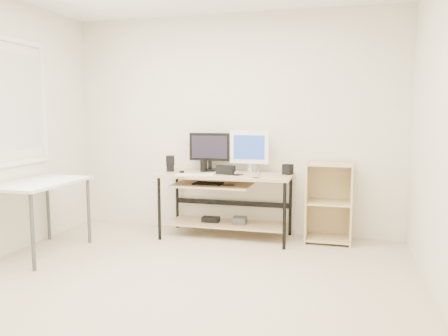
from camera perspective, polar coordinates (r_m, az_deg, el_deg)
name	(u,v)px	position (r m, az deg, el deg)	size (l,w,h in m)	color
room	(157,128)	(3.47, -8.68, 5.17)	(4.01, 4.01, 2.62)	beige
desk	(224,192)	(5.04, -0.01, -3.11)	(1.50, 0.65, 0.75)	tan
side_table	(40,189)	(4.80, -22.94, -2.57)	(0.60, 1.00, 0.75)	white
shelf_unit	(329,201)	(5.05, 13.51, -4.28)	(0.50, 0.40, 0.90)	#D7BF86
black_monitor	(210,149)	(5.23, -1.86, 2.47)	(0.50, 0.21, 0.46)	black
white_imac	(249,148)	(5.09, 3.33, 2.60)	(0.46, 0.15, 0.49)	silver
keyboard	(195,175)	(4.86, -3.86, -0.89)	(0.43, 0.12, 0.02)	white
mouse	(237,173)	(4.95, 1.66, -0.63)	(0.06, 0.10, 0.03)	#B5B5BA
center_speaker	(226,170)	(4.94, 0.22, -0.24)	(0.20, 0.09, 0.10)	black
speaker_left	(170,163)	(5.23, -7.03, 0.63)	(0.12, 0.12, 0.19)	black
speaker_right	(288,169)	(4.98, 8.33, -0.17)	(0.10, 0.10, 0.12)	black
audio_controller	(204,166)	(5.15, -2.68, 0.25)	(0.07, 0.04, 0.14)	black
volume_puck	(182,172)	(5.11, -5.53, -0.48)	(0.06, 0.06, 0.02)	black
smartphone	(238,175)	(4.87, 1.89, -0.90)	(0.06, 0.11, 0.01)	black
coaster	(256,178)	(4.67, 4.21, -1.28)	(0.09, 0.09, 0.01)	#AD7C4E
drinking_glass	(256,171)	(4.66, 4.22, -0.42)	(0.07, 0.07, 0.14)	white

